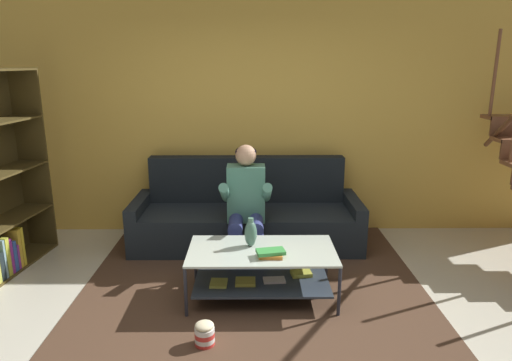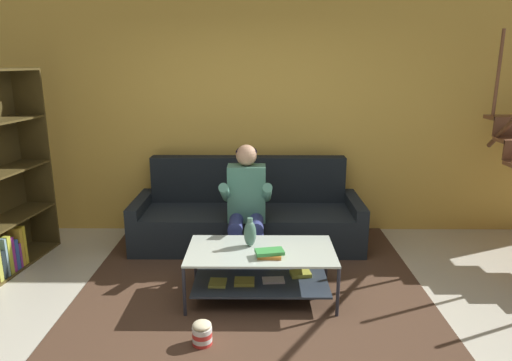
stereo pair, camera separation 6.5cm
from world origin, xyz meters
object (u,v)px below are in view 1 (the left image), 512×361
object	(u,v)px
couch	(247,217)
vase	(251,233)
person_seated_center	(246,201)
coffee_table	(262,266)
popcorn_tub	(205,334)
book_stack	(271,253)

from	to	relation	value
couch	vase	world-z (taller)	couch
person_seated_center	vase	distance (m)	0.65
coffee_table	vase	world-z (taller)	vase
coffee_table	vase	distance (m)	0.30
coffee_table	popcorn_tub	distance (m)	0.85
coffee_table	popcorn_tub	bearing A→B (deg)	-121.38
couch	popcorn_tub	bearing A→B (deg)	-98.32
couch	vase	bearing A→B (deg)	-87.56
person_seated_center	popcorn_tub	bearing A→B (deg)	-101.27
person_seated_center	book_stack	distance (m)	0.91
person_seated_center	vase	bearing A→B (deg)	-85.61
couch	coffee_table	bearing A→B (deg)	-83.36
couch	vase	size ratio (longest dim) A/B	9.68
person_seated_center	coffee_table	distance (m)	0.82
vase	couch	bearing A→B (deg)	92.44
coffee_table	popcorn_tub	xyz separation A→B (m)	(-0.43, -0.70, -0.20)
couch	person_seated_center	size ratio (longest dim) A/B	2.07
coffee_table	book_stack	distance (m)	0.24
person_seated_center	popcorn_tub	world-z (taller)	person_seated_center
person_seated_center	book_stack	world-z (taller)	person_seated_center
person_seated_center	popcorn_tub	distance (m)	1.56
couch	coffee_table	size ratio (longest dim) A/B	1.98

